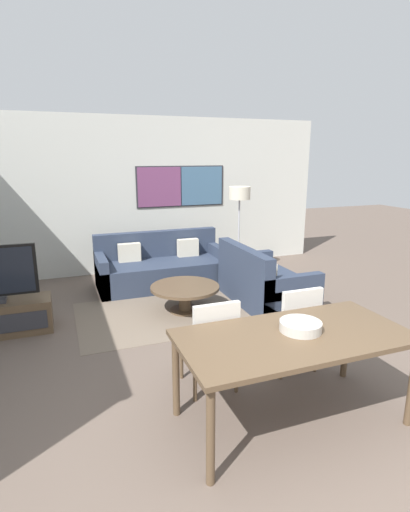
% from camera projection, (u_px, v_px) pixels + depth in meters
% --- Properties ---
extents(ground_plane, '(24.00, 24.00, 0.00)m').
position_uv_depth(ground_plane, '(317.00, 479.00, 2.68)').
color(ground_plane, brown).
extents(wall_back, '(7.11, 0.09, 2.80)m').
position_uv_depth(wall_back, '(143.00, 195.00, 7.30)').
color(wall_back, silver).
rests_on(wall_back, ground_plane).
extents(area_rug, '(2.92, 1.67, 0.01)m').
position_uv_depth(area_rug, '(185.00, 311.00, 5.58)').
color(area_rug, '#706051').
rests_on(area_rug, ground_plane).
extents(sofa_main, '(2.11, 0.91, 0.86)m').
position_uv_depth(sofa_main, '(161.00, 268.00, 6.68)').
color(sofa_main, '#2D384C').
rests_on(sofa_main, ground_plane).
extents(sofa_side, '(0.91, 1.50, 0.86)m').
position_uv_depth(sofa_side, '(261.00, 285.00, 5.83)').
color(sofa_side, '#2D384C').
rests_on(sofa_side, ground_plane).
extents(coffee_table, '(0.95, 0.95, 0.37)m').
position_uv_depth(coffee_table, '(185.00, 292.00, 5.51)').
color(coffee_table, brown).
rests_on(coffee_table, ground_plane).
extents(dining_table, '(1.83, 0.90, 0.76)m').
position_uv_depth(dining_table, '(294.00, 343.00, 3.13)').
color(dining_table, brown).
rests_on(dining_table, ground_plane).
extents(dining_chair_left, '(0.46, 0.46, 0.89)m').
position_uv_depth(dining_chair_left, '(211.00, 340.00, 3.60)').
color(dining_chair_left, beige).
rests_on(dining_chair_left, ground_plane).
extents(dining_chair_centre, '(0.46, 0.46, 0.89)m').
position_uv_depth(dining_chair_centre, '(294.00, 323.00, 3.95)').
color(dining_chair_centre, beige).
rests_on(dining_chair_centre, ground_plane).
extents(fruit_bowl, '(0.33, 0.33, 0.08)m').
position_uv_depth(fruit_bowl, '(301.00, 326.00, 3.17)').
color(fruit_bowl, '#B7B2A8').
rests_on(fruit_bowl, dining_table).
extents(floor_lamp, '(0.37, 0.37, 1.59)m').
position_uv_depth(floor_lamp, '(240.00, 199.00, 6.93)').
color(floor_lamp, '#2D2D33').
rests_on(floor_lamp, ground_plane).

